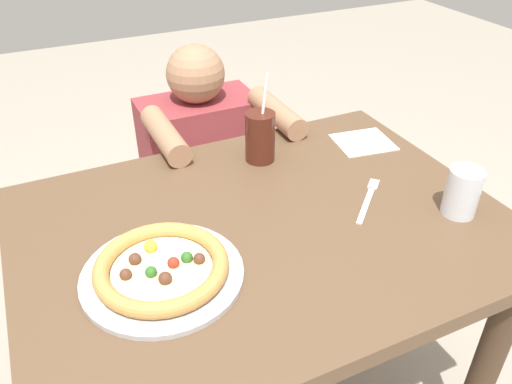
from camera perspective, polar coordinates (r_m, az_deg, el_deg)
dining_table at (r=1.27m, az=0.85°, el=-7.77°), size 1.11×0.83×0.75m
pizza_near at (r=1.05m, az=-10.39°, el=-8.42°), size 0.33×0.33×0.04m
drink_cup_colored at (r=1.40m, az=0.46°, el=6.16°), size 0.08×0.08×0.25m
water_cup_clear at (r=1.28m, az=21.92°, el=0.07°), size 0.08×0.08×0.12m
paper_napkin at (r=1.55m, az=11.81°, el=5.44°), size 0.18×0.17×0.00m
fork at (r=1.30m, az=12.35°, el=-0.68°), size 0.16×0.15×0.00m
diner_seated at (r=1.91m, az=-5.80°, el=0.58°), size 0.43×0.53×0.96m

